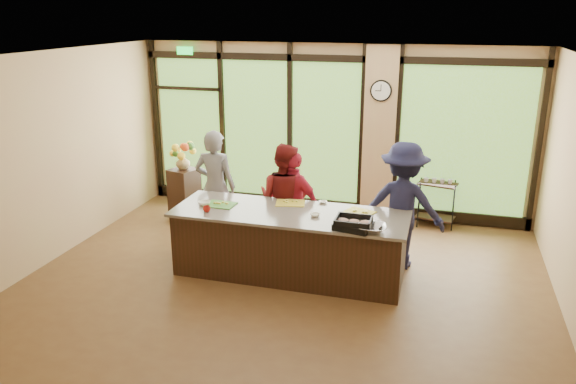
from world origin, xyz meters
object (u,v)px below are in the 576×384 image
Objects in this scene: island_base at (290,245)px; cook_right at (403,206)px; bar_cart at (437,198)px; roasting_pan at (353,226)px; flower_stand at (185,193)px; cook_left at (215,187)px.

island_base is 1.68m from cook_right.
island_base is at bearing -114.78° from bar_cart.
cook_right is at bearing 76.17° from roasting_pan.
flower_stand is at bearing 144.70° from island_base.
island_base is 1.13m from roasting_pan.
bar_cart is at bearing 27.50° from flower_stand.
cook_right is 4.07× the size of roasting_pan.
cook_right is 4.03m from flower_stand.
island_base is 3.10m from bar_cart.
roasting_pan is at bearing -21.95° from island_base.
island_base is 1.74m from cook_left.
cook_right is at bearing -91.36° from bar_cart.
bar_cart is (3.34, 1.60, -0.39)m from cook_left.
cook_left is 1.39m from flower_stand.
bar_cart is (4.32, 0.73, 0.07)m from flower_stand.
cook_right is (1.45, 0.71, 0.47)m from island_base.
flower_stand is at bearing 159.67° from roasting_pan.
roasting_pan is at bearing 68.76° from cook_right.
roasting_pan reaches higher than island_base.
flower_stand is 4.38m from bar_cart.
bar_cart is at bearing 82.88° from roasting_pan.
roasting_pan reaches higher than bar_cart.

